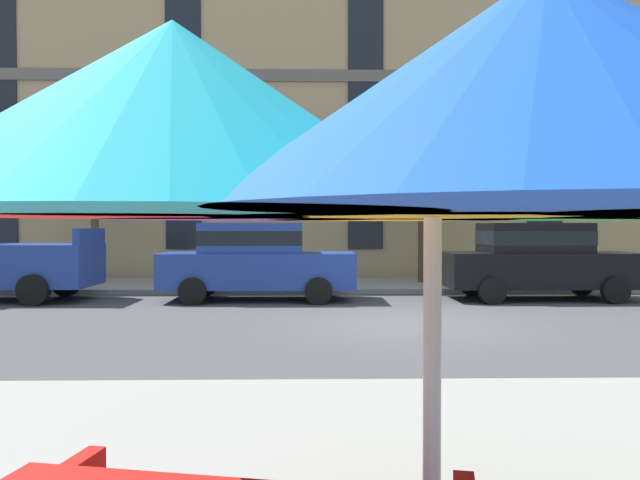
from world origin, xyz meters
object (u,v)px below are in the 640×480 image
at_px(street_tree_middle, 419,172).
at_px(patio_umbrella, 433,152).
at_px(street_tree_left, 96,177).
at_px(sedan_black, 537,259).
at_px(sedan_blue, 256,259).

xyz_separation_m(street_tree_middle, patio_umbrella, (-2.80, -16.15, -1.30)).
height_order(street_tree_left, patio_umbrella, street_tree_left).
bearing_deg(street_tree_left, street_tree_middle, -0.65).
xyz_separation_m(sedan_black, street_tree_middle, (-2.17, 3.45, 2.29)).
bearing_deg(street_tree_middle, sedan_black, -57.83).
relative_size(street_tree_middle, patio_umbrella, 1.41).
relative_size(sedan_black, street_tree_middle, 0.98).
distance_m(sedan_blue, sedan_black, 6.53).
height_order(sedan_blue, sedan_black, same).
bearing_deg(street_tree_middle, street_tree_left, 179.35).
relative_size(sedan_black, patio_umbrella, 1.38).
height_order(sedan_black, street_tree_left, street_tree_left).
relative_size(sedan_black, street_tree_left, 1.09).
bearing_deg(patio_umbrella, sedan_blue, 97.01).
xyz_separation_m(sedan_blue, patio_umbrella, (1.56, -12.70, 0.99)).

